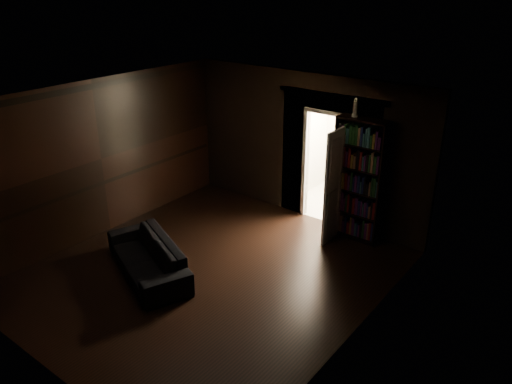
% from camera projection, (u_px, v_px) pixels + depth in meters
% --- Properties ---
extents(ground, '(5.50, 5.50, 0.00)m').
position_uv_depth(ground, '(209.00, 273.00, 7.98)').
color(ground, black).
rests_on(ground, ground).
extents(room_walls, '(5.02, 5.61, 2.84)m').
position_uv_depth(room_walls, '(249.00, 156.00, 8.08)').
color(room_walls, black).
rests_on(room_walls, ground).
extents(kitchen_alcove, '(2.20, 1.80, 2.60)m').
position_uv_depth(kitchen_alcove, '(355.00, 147.00, 10.02)').
color(kitchen_alcove, beige).
rests_on(kitchen_alcove, ground).
extents(sofa, '(2.14, 1.54, 0.75)m').
position_uv_depth(sofa, '(147.00, 252.00, 7.85)').
color(sofa, black).
rests_on(sofa, ground).
extents(bookshelf, '(0.96, 0.61, 2.20)m').
position_uv_depth(bookshelf, '(359.00, 180.00, 8.69)').
color(bookshelf, black).
rests_on(bookshelf, ground).
extents(refrigerator, '(0.91, 0.87, 1.65)m').
position_uv_depth(refrigerator, '(367.00, 165.00, 10.17)').
color(refrigerator, white).
rests_on(refrigerator, ground).
extents(door, '(0.05, 0.85, 2.05)m').
position_uv_depth(door, '(337.00, 185.00, 8.70)').
color(door, white).
rests_on(door, ground).
extents(figurine, '(0.14, 0.14, 0.32)m').
position_uv_depth(figurine, '(355.00, 107.00, 8.30)').
color(figurine, silver).
rests_on(figurine, bookshelf).
extents(bottles, '(0.61, 0.20, 0.25)m').
position_uv_depth(bottles, '(376.00, 120.00, 9.76)').
color(bottles, black).
rests_on(bottles, refrigerator).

